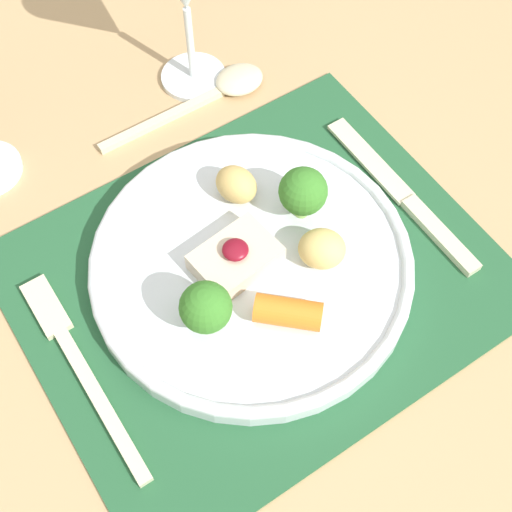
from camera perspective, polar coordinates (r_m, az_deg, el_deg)
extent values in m
plane|color=#4C4742|center=(1.38, 0.05, -17.47)|extent=(8.00, 8.00, 0.00)
cube|color=tan|center=(0.67, 0.10, -2.47)|extent=(1.11, 0.99, 0.03)
cylinder|color=tan|center=(1.36, 7.40, 13.17)|extent=(0.06, 0.06, 0.74)
cube|color=#235633|center=(0.65, 0.10, -1.78)|extent=(0.42, 0.34, 0.00)
cylinder|color=silver|center=(0.65, 0.00, -0.54)|extent=(0.29, 0.29, 0.02)
torus|color=silver|center=(0.64, 0.00, -0.18)|extent=(0.29, 0.29, 0.01)
cube|color=beige|center=(0.63, -1.63, -0.19)|extent=(0.08, 0.06, 0.02)
ellipsoid|color=maroon|center=(0.62, -1.67, 0.51)|extent=(0.02, 0.02, 0.01)
cylinder|color=#84B256|center=(0.60, -3.91, -5.16)|extent=(0.01, 0.01, 0.02)
sphere|color=#387A28|center=(0.58, -4.05, -4.12)|extent=(0.04, 0.04, 0.04)
cylinder|color=#84B256|center=(0.66, 3.67, 3.95)|extent=(0.01, 0.01, 0.02)
sphere|color=#387A28|center=(0.64, 3.79, 5.20)|extent=(0.04, 0.04, 0.04)
cylinder|color=orange|center=(0.60, 2.58, -4.51)|extent=(0.06, 0.06, 0.03)
ellipsoid|color=#DBBC6B|center=(0.63, 5.29, 0.59)|extent=(0.06, 0.06, 0.03)
ellipsoid|color=tan|center=(0.67, -1.59, 5.74)|extent=(0.04, 0.05, 0.03)
cube|color=beige|center=(0.61, -12.26, -11.46)|extent=(0.01, 0.15, 0.01)
cube|color=beige|center=(0.66, -16.43, -3.92)|extent=(0.02, 0.06, 0.01)
cube|color=beige|center=(0.69, 14.52, 1.65)|extent=(0.02, 0.10, 0.01)
cube|color=beige|center=(0.73, 9.11, 7.58)|extent=(0.02, 0.12, 0.00)
cube|color=beige|center=(0.77, -7.48, 10.79)|extent=(0.15, 0.01, 0.01)
ellipsoid|color=beige|center=(0.79, -1.34, 13.94)|extent=(0.05, 0.04, 0.02)
cylinder|color=white|center=(0.80, -5.01, 14.08)|extent=(0.07, 0.07, 0.01)
cylinder|color=white|center=(0.77, -5.29, 16.57)|extent=(0.01, 0.01, 0.09)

